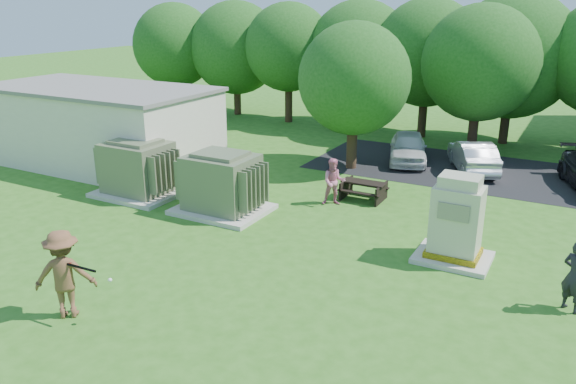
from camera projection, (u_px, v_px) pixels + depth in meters
The scene contains 15 objects.
ground at pixel (212, 286), 14.04m from camera, with size 120.00×120.00×0.00m, color #2D6619.
service_building at pixel (98, 127), 24.32m from camera, with size 10.00×5.00×3.20m, color beige.
service_building_roof at pixel (94, 88), 23.78m from camera, with size 10.20×5.20×0.15m, color slate.
parking_strip at pixel (559, 182), 22.10m from camera, with size 20.00×6.00×0.01m, color #232326.
transformer_left at pixel (138, 169), 20.41m from camera, with size 3.00×2.40×2.07m.
transformer_right at pixel (222, 184), 18.74m from camera, with size 3.00×2.40×2.07m.
generator_cabinet at pixel (456, 224), 15.14m from camera, with size 1.99×1.63×2.43m.
picnic_table at pixel (364, 188), 20.09m from camera, with size 1.56×1.17×0.67m.
batter at pixel (64, 274), 12.42m from camera, with size 1.33×0.77×2.06m, color brown.
person_by_generator at pixel (575, 276), 12.68m from camera, with size 0.63×0.42×1.74m, color black.
person_at_picnic at pixel (334, 182), 19.45m from camera, with size 0.81×0.63×1.66m, color pink.
car_white at pixel (408, 147), 24.78m from camera, with size 1.56×3.87×1.32m, color silver.
car_silver_a at pixel (473, 156), 23.40m from camera, with size 1.36×3.91×1.29m, color silver.
batting_equipment at pixel (83, 269), 12.06m from camera, with size 1.19×0.32×0.33m.
tree_row at pixel (462, 58), 27.30m from camera, with size 41.30×13.30×7.30m.
Camera 1 is at (7.67, -10.10, 6.75)m, focal length 35.00 mm.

